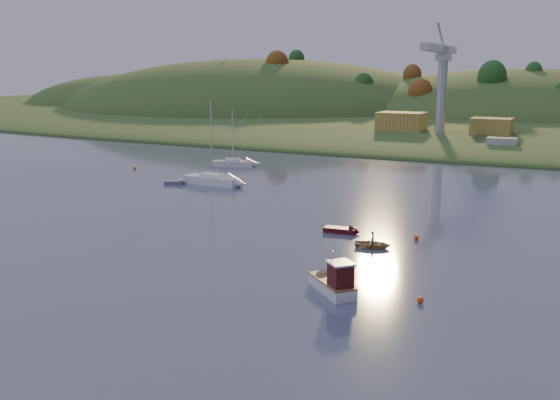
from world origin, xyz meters
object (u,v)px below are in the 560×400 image
at_px(canoe, 373,244).
at_px(sailboat_near, 233,163).
at_px(grey_dinghy, 178,183).
at_px(fishing_boat, 330,280).
at_px(sailboat_far, 212,179).
at_px(red_tender, 347,231).

bearing_deg(canoe, sailboat_near, 33.03).
xyz_separation_m(canoe, grey_dinghy, (-37.83, 20.32, -0.12)).
bearing_deg(canoe, fishing_boat, 171.86).
bearing_deg(grey_dinghy, fishing_boat, -64.39).
distance_m(sailboat_near, sailboat_far, 18.75).
distance_m(fishing_boat, sailboat_near, 66.78).
xyz_separation_m(fishing_boat, sailboat_far, (-33.82, 35.55, -0.04)).
height_order(fishing_boat, sailboat_near, sailboat_near).
bearing_deg(canoe, red_tender, 34.18).
relative_size(sailboat_far, grey_dinghy, 3.63).
bearing_deg(sailboat_far, grey_dinghy, -153.67).
bearing_deg(sailboat_near, fishing_boat, -73.64).
relative_size(fishing_boat, grey_dinghy, 1.62).
bearing_deg(sailboat_far, canoe, -31.00).
bearing_deg(fishing_boat, sailboat_near, -10.38).
bearing_deg(red_tender, canoe, -49.46).
xyz_separation_m(fishing_boat, red_tender, (-5.10, 17.25, -0.56)).
distance_m(sailboat_near, canoe, 56.30).
xyz_separation_m(sailboat_far, grey_dinghy, (-4.87, -2.08, -0.55)).
relative_size(fishing_boat, sailboat_near, 0.55).
height_order(canoe, red_tender, red_tender).
height_order(canoe, grey_dinghy, grey_dinghy).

